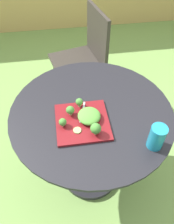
{
  "coord_description": "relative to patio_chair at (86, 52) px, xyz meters",
  "views": [
    {
      "loc": [
        -0.15,
        -0.87,
        1.74
      ],
      "look_at": [
        -0.03,
        -0.04,
        0.8
      ],
      "focal_mm": 37.2,
      "sensor_mm": 36.0,
      "label": 1
    }
  ],
  "objects": [
    {
      "name": "salad_plate",
      "position": [
        -0.16,
        -1.0,
        0.24
      ],
      "size": [
        0.29,
        0.29,
        0.01
      ],
      "primitive_type": "cube",
      "color": "maroon",
      "rests_on": "patio_table"
    },
    {
      "name": "cucumber_slice_0",
      "position": [
        -0.2,
        -1.06,
        0.25
      ],
      "size": [
        0.04,
        0.04,
        0.01
      ],
      "primitive_type": "cylinder",
      "color": "#8EB766",
      "rests_on": "salad_plate"
    },
    {
      "name": "fork",
      "position": [
        -0.15,
        -0.96,
        0.25
      ],
      "size": [
        0.05,
        0.15,
        0.0
      ],
      "color": "silver",
      "rests_on": "salad_plate"
    },
    {
      "name": "ground_plane",
      "position": [
        -0.1,
        -0.93,
        -0.53
      ],
      "size": [
        12.0,
        12.0,
        0.0
      ],
      "primitive_type": "plane",
      "color": "#70994C"
    },
    {
      "name": "drinking_glass",
      "position": [
        0.18,
        -1.2,
        0.29
      ],
      "size": [
        0.08,
        0.08,
        0.14
      ],
      "color": "teal",
      "rests_on": "patio_table"
    },
    {
      "name": "patio_chair",
      "position": [
        0.0,
        0.0,
        0.0
      ],
      "size": [
        0.53,
        0.53,
        0.9
      ],
      "color": "#332D28",
      "rests_on": "ground_plane"
    },
    {
      "name": "broccoli_floret_0",
      "position": [
        -0.27,
        -1.02,
        0.27
      ],
      "size": [
        0.04,
        0.04,
        0.05
      ],
      "color": "#99B770",
      "rests_on": "salad_plate"
    },
    {
      "name": "patio_table",
      "position": [
        -0.1,
        -0.93,
        -0.03
      ],
      "size": [
        0.94,
        0.94,
        0.76
      ],
      "color": "black",
      "rests_on": "ground_plane"
    },
    {
      "name": "lettuce_mound",
      "position": [
        -0.12,
        -0.99,
        0.26
      ],
      "size": [
        0.12,
        0.13,
        0.04
      ],
      "primitive_type": "ellipsoid",
      "color": "#519338",
      "rests_on": "salad_plate"
    },
    {
      "name": "broccoli_floret_1",
      "position": [
        -0.22,
        -0.95,
        0.28
      ],
      "size": [
        0.05,
        0.05,
        0.06
      ],
      "color": "#99B770",
      "rests_on": "salad_plate"
    },
    {
      "name": "broccoli_floret_3",
      "position": [
        -0.1,
        -1.09,
        0.28
      ],
      "size": [
        0.06,
        0.06,
        0.07
      ],
      "color": "#99B770",
      "rests_on": "salad_plate"
    },
    {
      "name": "broccoli_floret_2",
      "position": [
        -0.16,
        -0.89,
        0.28
      ],
      "size": [
        0.04,
        0.04,
        0.06
      ],
      "color": "#99B770",
      "rests_on": "salad_plate"
    }
  ]
}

